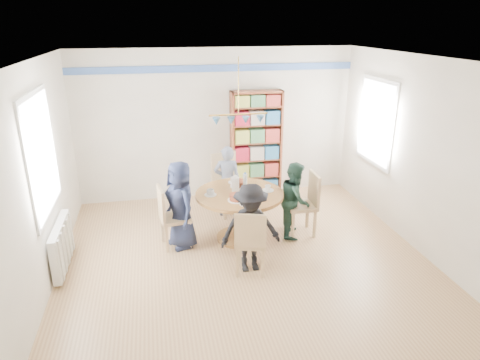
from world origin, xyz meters
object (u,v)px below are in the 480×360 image
object	(u,v)px
person_far	(227,181)
person_near	(251,228)
chair_left	(169,214)
bookshelf	(256,145)
radiator	(62,245)
chair_far	(227,180)
person_right	(295,199)
chair_right	(306,201)
chair_near	(251,240)
dining_table	(239,205)
person_left	(181,205)

from	to	relation	value
person_far	person_near	xyz separation A→B (m)	(-0.00, -1.74, -0.00)
chair_left	bookshelf	bearing A→B (deg)	45.21
radiator	person_near	xyz separation A→B (m)	(2.43, -0.51, 0.26)
chair_far	chair_left	bearing A→B (deg)	-134.60
bookshelf	person_right	bearing A→B (deg)	-83.44
person_near	bookshelf	xyz separation A→B (m)	(0.69, 2.55, 0.36)
chair_right	chair_near	distance (m)	1.46
radiator	bookshelf	distance (m)	3.78
person_near	chair_left	bearing A→B (deg)	138.91
radiator	bookshelf	bearing A→B (deg)	33.18
chair_left	dining_table	bearing A→B (deg)	1.35
chair_far	radiator	bearing A→B (deg)	-150.75
person_far	person_near	size ratio (longest dim) A/B	1.00
chair_far	person_near	world-z (taller)	person_near
chair_left	chair_far	world-z (taller)	chair_far
chair_left	chair_far	bearing A→B (deg)	45.40
chair_right	person_left	distance (m)	1.91
radiator	chair_near	world-z (taller)	chair_near
person_right	person_far	size ratio (longest dim) A/B	0.96
radiator	chair_far	xyz separation A→B (m)	(2.45, 1.37, 0.22)
chair_far	person_near	xyz separation A→B (m)	(-0.02, -1.88, 0.04)
dining_table	bookshelf	bearing A→B (deg)	68.63
chair_near	chair_left	bearing A→B (deg)	135.84
chair_near	person_near	size ratio (longest dim) A/B	0.74
radiator	dining_table	size ratio (longest dim) A/B	0.77
person_near	bookshelf	distance (m)	2.67
chair_left	chair_near	bearing A→B (deg)	-44.16
chair_near	person_left	distance (m)	1.25
dining_table	chair_near	bearing A→B (deg)	-93.22
chair_left	chair_right	xyz separation A→B (m)	(2.08, 0.01, 0.03)
chair_near	person_far	xyz separation A→B (m)	(0.02, 1.84, 0.11)
dining_table	chair_far	xyz separation A→B (m)	(-0.01, 1.01, 0.01)
person_far	bookshelf	bearing A→B (deg)	-117.91
chair_far	person_near	distance (m)	1.89
chair_left	person_left	world-z (taller)	person_left
person_far	bookshelf	world-z (taller)	bookshelf
person_left	person_far	size ratio (longest dim) A/B	1.07
chair_near	person_right	distance (m)	1.31
chair_near	person_right	world-z (taller)	person_right
radiator	person_right	size ratio (longest dim) A/B	0.86
dining_table	chair_near	size ratio (longest dim) A/B	1.44
radiator	chair_near	xyz separation A→B (m)	(2.41, -0.62, 0.15)
chair_left	chair_far	distance (m)	1.46
person_far	person_left	bearing A→B (deg)	59.45
chair_right	person_far	distance (m)	1.39
radiator	chair_left	xyz separation A→B (m)	(1.43, 0.33, 0.16)
chair_left	bookshelf	xyz separation A→B (m)	(1.69, 1.71, 0.46)
chair_left	person_left	bearing A→B (deg)	-3.52
chair_right	person_near	xyz separation A→B (m)	(-1.08, -0.85, 0.07)
person_left	person_right	bearing A→B (deg)	69.07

